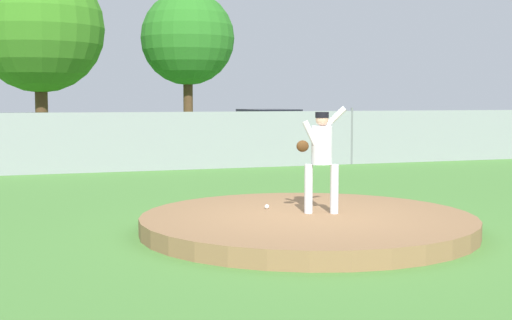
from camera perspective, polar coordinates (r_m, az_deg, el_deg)
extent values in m
plane|color=#4C8438|center=(16.48, -3.99, -2.15)|extent=(80.00, 80.00, 0.00)
cube|color=#2B2B2D|center=(24.75, -9.04, 0.18)|extent=(44.00, 7.00, 0.01)
cylinder|color=olive|center=(10.84, 4.21, -5.17)|extent=(5.14, 5.14, 0.26)
cylinder|color=silver|center=(10.91, 4.31, -2.36)|extent=(0.13, 0.13, 0.77)
cylinder|color=silver|center=(10.92, 6.41, -2.37)|extent=(0.13, 0.13, 0.77)
cylinder|color=silver|center=(10.85, 5.39, 1.21)|extent=(0.32, 0.32, 0.60)
cylinder|color=silver|center=(10.91, 6.27, 3.28)|extent=(0.44, 0.25, 0.43)
cylinder|color=silver|center=(10.77, 4.52, 2.04)|extent=(0.29, 0.19, 0.46)
ellipsoid|color=#4C2D14|center=(10.78, 3.82, 1.14)|extent=(0.20, 0.12, 0.18)
sphere|color=tan|center=(10.83, 5.40, 3.31)|extent=(0.20, 0.20, 0.20)
cylinder|color=black|center=(10.83, 5.41, 3.68)|extent=(0.21, 0.21, 0.09)
sphere|color=white|center=(11.36, 0.89, -3.83)|extent=(0.07, 0.07, 0.07)
cube|color=gray|center=(20.28, -6.90, 1.54)|extent=(28.80, 0.03, 1.68)
cylinder|color=slate|center=(22.20, 7.81, 1.95)|extent=(0.07, 0.07, 1.78)
cube|color=#B7BABF|center=(23.88, -18.64, 1.42)|extent=(2.04, 4.62, 0.70)
cube|color=black|center=(23.86, -18.68, 2.95)|extent=(1.80, 2.57, 0.57)
cylinder|color=black|center=(25.31, -18.48, 0.81)|extent=(1.92, 0.73, 0.64)
cylinder|color=black|center=(22.51, -18.77, 0.32)|extent=(1.92, 0.73, 0.64)
cube|color=slate|center=(24.50, -9.76, 1.65)|extent=(2.16, 4.79, 0.67)
cube|color=black|center=(24.48, -9.78, 3.11)|extent=(1.86, 2.68, 0.57)
cylinder|color=black|center=(25.96, -10.03, 1.09)|extent=(1.93, 0.77, 0.64)
cylinder|color=black|center=(23.08, -9.43, 0.62)|extent=(1.93, 0.77, 0.64)
cube|color=#161E4C|center=(25.67, 1.02, 2.01)|extent=(2.14, 4.19, 0.79)
cube|color=black|center=(25.64, 1.02, 3.53)|extent=(1.86, 2.36, 0.57)
cylinder|color=black|center=(26.84, -0.09, 1.29)|extent=(1.94, 0.78, 0.64)
cylinder|color=black|center=(24.55, 2.22, 0.94)|extent=(1.94, 0.78, 0.64)
cone|color=orange|center=(22.11, -4.18, 0.39)|extent=(0.32, 0.32, 0.55)
cube|color=black|center=(22.13, -4.17, -0.28)|extent=(0.40, 0.40, 0.03)
cylinder|color=#4C331E|center=(32.15, -17.08, 3.94)|extent=(0.54, 0.54, 3.17)
sphere|color=#377C1D|center=(32.29, -17.25, 10.24)|extent=(5.61, 5.61, 5.61)
cylinder|color=#4C331E|center=(34.74, -5.55, 4.40)|extent=(0.47, 0.47, 3.43)
sphere|color=#297220|center=(34.86, -5.60, 9.87)|extent=(4.59, 4.59, 4.59)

